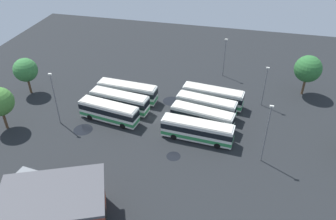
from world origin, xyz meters
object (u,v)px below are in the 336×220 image
at_px(bus_row1_slot2, 202,117).
at_px(tree_south_edge, 308,69).
at_px(bus_row0_slot2, 120,101).
at_px(bus_row1_slot4, 213,96).
at_px(lamp_post_far_corner, 55,97).
at_px(bus_row1_slot1, 197,130).
at_px(depot_building, 55,211).
at_px(maintenance_shelter, 38,194).
at_px(bus_row1_slot3, 206,106).
at_px(bus_row0_slot1, 109,112).
at_px(lamp_post_mid_lot, 225,56).
at_px(lamp_post_by_building, 265,85).
at_px(tree_west_edge, 25,70).
at_px(bus_row0_slot3, 128,91).
at_px(lamp_post_near_entrance, 267,132).

bearing_deg(bus_row1_slot2, tree_south_edge, 40.87).
height_order(bus_row0_slot2, bus_row1_slot4, same).
bearing_deg(tree_south_edge, lamp_post_far_corner, -154.26).
distance_m(bus_row1_slot1, bus_row1_slot2, 3.69).
distance_m(bus_row1_slot4, depot_building, 34.07).
bearing_deg(maintenance_shelter, bus_row1_slot3, 58.59).
relative_size(bus_row0_slot1, lamp_post_far_corner, 1.13).
xyz_separation_m(lamp_post_mid_lot, lamp_post_by_building, (8.12, -9.82, -0.25)).
height_order(bus_row0_slot2, tree_south_edge, tree_south_edge).
distance_m(lamp_post_far_corner, tree_west_edge, 13.00).
bearing_deg(bus_row0_slot3, tree_south_edge, 17.15).
bearing_deg(bus_row1_slot2, lamp_post_far_corner, -168.61).
bearing_deg(bus_row1_slot2, bus_row0_slot2, 174.18).
bearing_deg(bus_row1_slot3, bus_row1_slot4, 78.34).
distance_m(bus_row0_slot3, lamp_post_near_entrance, 27.34).
xyz_separation_m(bus_row1_slot1, bus_row1_slot2, (0.21, 3.69, -0.00)).
height_order(bus_row0_slot1, bus_row1_slot3, same).
relative_size(bus_row0_slot1, bus_row1_slot1, 0.93).
xyz_separation_m(bus_row1_slot1, tree_south_edge, (17.48, 18.63, 3.59)).
bearing_deg(bus_row0_slot3, lamp_post_by_building, 9.17).
bearing_deg(lamp_post_far_corner, maintenance_shelter, -67.36).
relative_size(lamp_post_mid_lot, tree_south_edge, 1.04).
relative_size(lamp_post_by_building, tree_west_edge, 1.07).
relative_size(bus_row0_slot3, bus_row1_slot3, 1.06).
height_order(bus_row0_slot3, lamp_post_far_corner, lamp_post_far_corner).
relative_size(bus_row0_slot3, depot_building, 0.81).
bearing_deg(lamp_post_far_corner, lamp_post_by_building, 22.45).
relative_size(bus_row0_slot3, lamp_post_mid_lot, 1.37).
xyz_separation_m(bus_row1_slot1, bus_row1_slot4, (1.06, 10.72, -0.00)).
relative_size(bus_row1_slot4, tree_west_edge, 1.56).
bearing_deg(lamp_post_by_building, bus_row0_slot1, -156.48).
xyz_separation_m(bus_row0_slot3, maintenance_shelter, (-1.22, -27.95, 2.19)).
height_order(bus_row1_slot4, tree_west_edge, tree_west_edge).
distance_m(lamp_post_mid_lot, tree_south_edge, 16.20).
bearing_deg(bus_row0_slot1, tree_south_edge, 27.27).
bearing_deg(bus_row0_slot2, lamp_post_near_entrance, -17.63).
bearing_deg(lamp_post_far_corner, lamp_post_mid_lot, 43.14).
height_order(bus_row1_slot2, tree_west_edge, tree_west_edge).
height_order(lamp_post_mid_lot, tree_west_edge, lamp_post_mid_lot).
height_order(bus_row0_slot2, tree_west_edge, tree_west_edge).
height_order(bus_row0_slot1, bus_row1_slot1, same).
relative_size(bus_row1_slot1, lamp_post_by_building, 1.49).
bearing_deg(bus_row0_slot1, bus_row1_slot2, 7.40).
bearing_deg(maintenance_shelter, bus_row1_slot2, 55.04).
distance_m(lamp_post_by_building, tree_south_edge, 9.70).
distance_m(bus_row1_slot4, tree_west_edge, 35.22).
bearing_deg(bus_row1_slot2, bus_row1_slot1, -93.25).
distance_m(bus_row0_slot1, tree_south_edge, 37.22).
bearing_deg(bus_row0_slot2, tree_west_edge, 175.51).
height_order(lamp_post_far_corner, lamp_post_by_building, lamp_post_far_corner).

